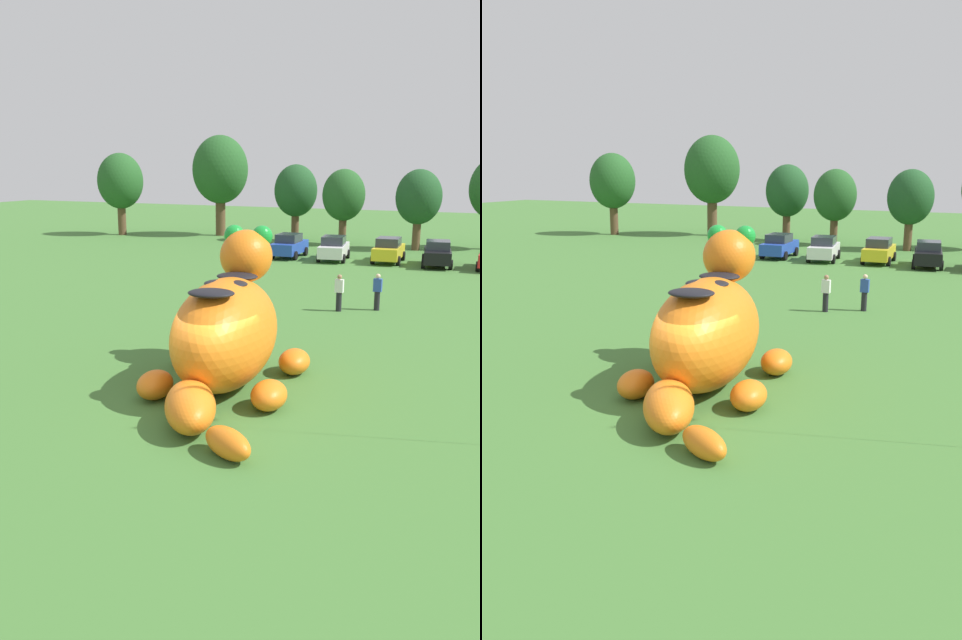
# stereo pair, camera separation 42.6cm
# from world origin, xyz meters

# --- Properties ---
(ground_plane) EXTENTS (160.00, 160.00, 0.00)m
(ground_plane) POSITION_xyz_m (0.00, 0.00, 0.00)
(ground_plane) COLOR #427533
(giant_inflatable_creature) EXTENTS (5.75, 8.65, 4.63)m
(giant_inflatable_creature) POSITION_xyz_m (-0.23, 1.92, 1.69)
(giant_inflatable_creature) COLOR orange
(giant_inflatable_creature) RESTS_ON ground
(car_blue) EXTENTS (2.08, 4.17, 1.72)m
(car_blue) POSITION_xyz_m (-8.24, 28.63, 0.86)
(car_blue) COLOR #2347B7
(car_blue) RESTS_ON ground
(car_white) EXTENTS (2.39, 4.31, 1.72)m
(car_white) POSITION_xyz_m (-4.86, 28.52, 0.86)
(car_white) COLOR white
(car_white) RESTS_ON ground
(car_yellow) EXTENTS (2.13, 4.20, 1.72)m
(car_yellow) POSITION_xyz_m (-1.16, 29.18, 0.86)
(car_yellow) COLOR yellow
(car_yellow) RESTS_ON ground
(car_black) EXTENTS (2.40, 4.31, 1.72)m
(car_black) POSITION_xyz_m (2.15, 28.77, 0.86)
(car_black) COLOR black
(car_black) RESTS_ON ground
(tree_far_left) EXTENTS (4.31, 4.31, 7.65)m
(tree_far_left) POSITION_xyz_m (-28.18, 36.23, 5.00)
(tree_far_left) COLOR brown
(tree_far_left) RESTS_ON ground
(tree_left) EXTENTS (5.20, 5.20, 9.24)m
(tree_left) POSITION_xyz_m (-19.38, 39.74, 6.04)
(tree_left) COLOR brown
(tree_left) RESTS_ON ground
(tree_mid_left) EXTENTS (3.72, 3.72, 6.60)m
(tree_mid_left) POSITION_xyz_m (-11.35, 38.34, 4.32)
(tree_mid_left) COLOR brown
(tree_mid_left) RESTS_ON ground
(tree_centre_left) EXTENTS (3.51, 3.51, 6.24)m
(tree_centre_left) POSITION_xyz_m (-6.75, 37.25, 4.08)
(tree_centre_left) COLOR brown
(tree_centre_left) RESTS_ON ground
(tree_centre) EXTENTS (3.52, 3.52, 6.25)m
(tree_centre) POSITION_xyz_m (-0.57, 36.54, 4.09)
(tree_centre) COLOR brown
(tree_centre) RESTS_ON ground
(spectator_mid_field) EXTENTS (0.38, 0.26, 1.71)m
(spectator_mid_field) POSITION_xyz_m (1.56, 14.09, 0.85)
(spectator_mid_field) COLOR black
(spectator_mid_field) RESTS_ON ground
(spectator_by_cars) EXTENTS (0.38, 0.26, 1.71)m
(spectator_by_cars) POSITION_xyz_m (0.01, 13.16, 0.85)
(spectator_by_cars) COLOR black
(spectator_by_cars) RESTS_ON ground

